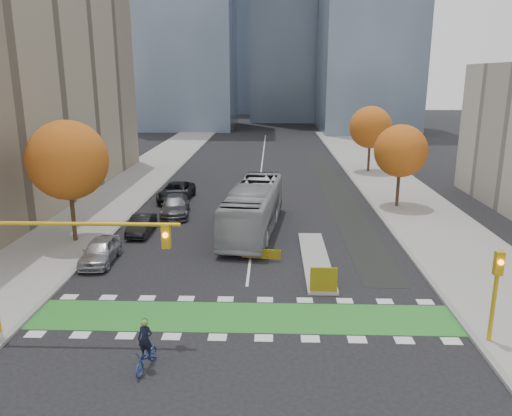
# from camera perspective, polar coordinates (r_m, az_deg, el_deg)

# --- Properties ---
(ground) EXTENTS (300.00, 300.00, 0.00)m
(ground) POSITION_cam_1_polar(r_m,az_deg,el_deg) (22.57, -1.71, -14.10)
(ground) COLOR black
(ground) RESTS_ON ground
(sidewalk_west) EXTENTS (7.00, 120.00, 0.15)m
(sidewalk_west) POSITION_cam_1_polar(r_m,az_deg,el_deg) (43.74, -17.97, -0.24)
(sidewalk_west) COLOR gray
(sidewalk_west) RESTS_ON ground
(sidewalk_east) EXTENTS (7.00, 120.00, 0.15)m
(sidewalk_east) POSITION_cam_1_polar(r_m,az_deg,el_deg) (42.93, 18.32, -0.54)
(sidewalk_east) COLOR gray
(sidewalk_east) RESTS_ON ground
(curb_west) EXTENTS (0.30, 120.00, 0.16)m
(curb_west) POSITION_cam_1_polar(r_m,az_deg,el_deg) (42.68, -13.54, -0.28)
(curb_west) COLOR gray
(curb_west) RESTS_ON ground
(curb_east) EXTENTS (0.30, 120.00, 0.16)m
(curb_east) POSITION_cam_1_polar(r_m,az_deg,el_deg) (42.07, 13.74, -0.51)
(curb_east) COLOR gray
(curb_east) RESTS_ON ground
(bike_crossing) EXTENTS (20.00, 3.00, 0.01)m
(bike_crossing) POSITION_cam_1_polar(r_m,az_deg,el_deg) (23.89, -1.48, -12.35)
(bike_crossing) COLOR #297D29
(bike_crossing) RESTS_ON ground
(centre_line) EXTENTS (0.15, 70.00, 0.01)m
(centre_line) POSITION_cam_1_polar(r_m,az_deg,el_deg) (60.71, 0.62, 4.51)
(centre_line) COLOR silver
(centre_line) RESTS_ON ground
(bike_lane_paint) EXTENTS (2.50, 50.00, 0.01)m
(bike_lane_paint) POSITION_cam_1_polar(r_m,az_deg,el_deg) (51.27, 8.79, 2.40)
(bike_lane_paint) COLOR black
(bike_lane_paint) RESTS_ON ground
(median_island) EXTENTS (1.60, 10.00, 0.16)m
(median_island) POSITION_cam_1_polar(r_m,az_deg,el_deg) (30.80, 6.82, -5.86)
(median_island) COLOR gray
(median_island) RESTS_ON ground
(hazard_board) EXTENTS (1.40, 0.12, 1.30)m
(hazard_board) POSITION_cam_1_polar(r_m,az_deg,el_deg) (26.10, 7.74, -8.11)
(hazard_board) COLOR yellow
(hazard_board) RESTS_ON median_island
(tree_west) EXTENTS (5.20, 5.20, 8.22)m
(tree_west) POSITION_cam_1_polar(r_m,az_deg,el_deg) (34.79, -20.71, 5.13)
(tree_west) COLOR #332114
(tree_west) RESTS_ON ground
(tree_east_near) EXTENTS (4.40, 4.40, 7.08)m
(tree_east_near) POSITION_cam_1_polar(r_m,az_deg,el_deg) (43.48, 16.20, 6.27)
(tree_east_near) COLOR #332114
(tree_east_near) RESTS_ON ground
(tree_east_far) EXTENTS (4.80, 4.80, 7.65)m
(tree_east_far) POSITION_cam_1_polar(r_m,az_deg,el_deg) (59.05, 12.96, 8.98)
(tree_east_far) COLOR #332114
(tree_east_far) RESTS_ON ground
(traffic_signal_west) EXTENTS (8.53, 0.56, 5.20)m
(traffic_signal_west) POSITION_cam_1_polar(r_m,az_deg,el_deg) (22.38, -22.65, -4.26)
(traffic_signal_west) COLOR #BF9914
(traffic_signal_west) RESTS_ON ground
(traffic_signal_east) EXTENTS (0.35, 0.43, 4.10)m
(traffic_signal_east) POSITION_cam_1_polar(r_m,az_deg,el_deg) (22.81, 25.76, -7.75)
(traffic_signal_east) COLOR #BF9914
(traffic_signal_east) RESTS_ON ground
(cyclist) EXTENTS (0.95, 1.89, 2.09)m
(cyclist) POSITION_cam_1_polar(r_m,az_deg,el_deg) (20.27, -12.44, -15.83)
(cyclist) COLOR navy
(cyclist) RESTS_ON ground
(bus) EXTENTS (4.34, 12.73, 3.48)m
(bus) POSITION_cam_1_polar(r_m,az_deg,el_deg) (35.79, -0.30, -0.01)
(bus) COLOR #9CA1A3
(bus) RESTS_ON ground
(parked_car_a) EXTENTS (1.91, 4.43, 1.49)m
(parked_car_a) POSITION_cam_1_polar(r_m,az_deg,el_deg) (31.52, -17.37, -4.69)
(parked_car_a) COLOR #A7A7AC
(parked_car_a) RESTS_ON ground
(parked_car_b) EXTENTS (1.48, 4.07, 1.33)m
(parked_car_b) POSITION_cam_1_polar(r_m,az_deg,el_deg) (36.41, -12.97, -1.89)
(parked_car_b) COLOR black
(parked_car_b) RESTS_ON ground
(parked_car_c) EXTENTS (2.82, 5.59, 1.56)m
(parked_car_c) POSITION_cam_1_polar(r_m,az_deg,el_deg) (40.74, -9.22, 0.25)
(parked_car_c) COLOR #49494E
(parked_car_c) RESTS_ON ground
(parked_car_d) EXTENTS (2.90, 5.81, 1.58)m
(parked_car_d) POSITION_cam_1_polar(r_m,az_deg,el_deg) (45.67, -9.11, 1.86)
(parked_car_d) COLOR black
(parked_car_d) RESTS_ON ground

